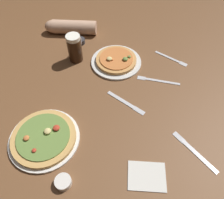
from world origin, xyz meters
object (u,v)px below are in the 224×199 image
at_px(ramekin_sauce, 63,182).
at_px(fork_spare, 172,59).
at_px(pizza_plate_near, 44,138).
at_px(fork_left, 157,80).
at_px(beer_mug_dark, 75,48).
at_px(diner_arm, 69,27).
at_px(knife_spare, 194,151).
at_px(napkin_folded, 147,176).
at_px(knife_right, 126,103).
at_px(ramekin_butter, 80,41).
at_px(pizza_plate_far, 116,61).

xyz_separation_m(ramekin_sauce, fork_spare, (0.54, 0.71, -0.01)).
relative_size(pizza_plate_near, fork_left, 1.36).
relative_size(beer_mug_dark, fork_spare, 0.93).
distance_m(fork_left, diner_arm, 0.67).
bearing_deg(knife_spare, napkin_folded, -153.73).
bearing_deg(knife_right, fork_left, 40.49).
relative_size(ramekin_butter, knife_spare, 0.29).
distance_m(beer_mug_dark, ramekin_sauce, 0.72).
bearing_deg(beer_mug_dark, knife_spare, -46.34).
xyz_separation_m(fork_left, knife_right, (-0.18, -0.15, 0.00)).
bearing_deg(pizza_plate_far, fork_spare, 5.55).
relative_size(pizza_plate_near, napkin_folded, 2.06).
distance_m(beer_mug_dark, knife_spare, 0.81).
bearing_deg(pizza_plate_far, fork_left, -32.84).
xyz_separation_m(pizza_plate_far, fork_left, (0.22, -0.14, -0.01)).
distance_m(napkin_folded, diner_arm, 1.03).
bearing_deg(beer_mug_dark, pizza_plate_far, -8.20).
xyz_separation_m(ramekin_butter, fork_spare, (0.55, -0.15, -0.01)).
relative_size(knife_spare, diner_arm, 0.59).
distance_m(ramekin_sauce, knife_spare, 0.55).
height_order(ramekin_butter, fork_spare, ramekin_butter).
relative_size(pizza_plate_far, ramekin_butter, 5.05).
bearing_deg(beer_mug_dark, napkin_folded, -63.37).
relative_size(pizza_plate_far, beer_mug_dark, 1.76).
bearing_deg(knife_right, pizza_plate_far, 98.78).
relative_size(pizza_plate_far, ramekin_sauce, 4.45).
xyz_separation_m(beer_mug_dark, ramekin_butter, (0.01, 0.15, -0.07)).
bearing_deg(beer_mug_dark, fork_spare, -0.17).
height_order(ramekin_sauce, fork_spare, ramekin_sauce).
bearing_deg(diner_arm, pizza_plate_far, -43.85).
height_order(pizza_plate_near, ramekin_butter, pizza_plate_near).
bearing_deg(knife_spare, ramekin_sauce, -166.26).
xyz_separation_m(pizza_plate_near, beer_mug_dark, (0.09, 0.53, 0.06)).
relative_size(pizza_plate_far, napkin_folded, 1.92).
distance_m(fork_spare, knife_spare, 0.58).
distance_m(pizza_plate_near, fork_left, 0.65).
bearing_deg(knife_right, pizza_plate_near, -151.05).
xyz_separation_m(knife_right, diner_arm, (-0.34, 0.58, 0.04)).
height_order(beer_mug_dark, diner_arm, beer_mug_dark).
height_order(knife_right, fork_spare, same).
relative_size(pizza_plate_near, ramekin_butter, 5.44).
xyz_separation_m(ramekin_butter, knife_right, (0.27, -0.47, -0.01)).
relative_size(beer_mug_dark, knife_right, 0.88).
xyz_separation_m(pizza_plate_near, fork_spare, (0.65, 0.53, -0.01)).
bearing_deg(pizza_plate_near, knife_right, 28.95).
distance_m(beer_mug_dark, fork_left, 0.49).
relative_size(napkin_folded, knife_right, 0.80).
height_order(pizza_plate_far, fork_left, pizza_plate_far).
distance_m(ramekin_sauce, fork_left, 0.69).
bearing_deg(ramekin_sauce, fork_left, 51.37).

